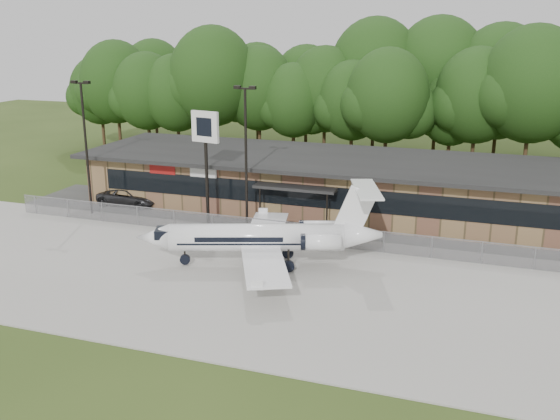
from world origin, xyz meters
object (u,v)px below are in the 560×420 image
at_px(suv, 130,197).
at_px(pole_sign, 205,139).
at_px(business_jet, 266,238).
at_px(terminal, 341,183).

relative_size(suv, pole_sign, 0.63).
bearing_deg(business_jet, terminal, 65.15).
bearing_deg(business_jet, pole_sign, 118.49).
distance_m(terminal, business_jet, 13.46).
bearing_deg(terminal, pole_sign, -138.87).
bearing_deg(pole_sign, suv, 172.44).
bearing_deg(pole_sign, business_jet, -31.43).
relative_size(terminal, suv, 7.72).
bearing_deg(suv, business_jet, -121.36).
relative_size(terminal, business_jet, 2.78).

